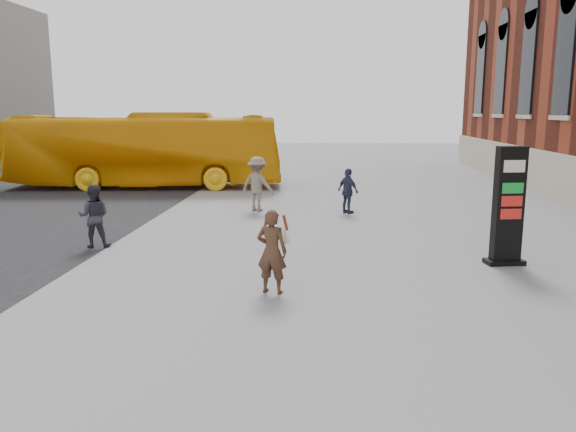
# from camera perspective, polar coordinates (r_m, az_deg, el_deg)

# --- Properties ---
(ground) EXTENTS (100.00, 100.00, 0.00)m
(ground) POSITION_cam_1_polar(r_m,az_deg,el_deg) (11.14, 0.95, -7.24)
(ground) COLOR #9E9EA3
(info_pylon) EXTENTS (0.91, 0.56, 2.66)m
(info_pylon) POSITION_cam_1_polar(r_m,az_deg,el_deg) (13.40, 21.46, 0.93)
(info_pylon) COLOR black
(info_pylon) RESTS_ON ground
(woman) EXTENTS (0.70, 0.66, 1.62)m
(woman) POSITION_cam_1_polar(r_m,az_deg,el_deg) (10.61, -1.64, -3.50)
(woman) COLOR #412418
(woman) RESTS_ON ground
(bus) EXTENTS (12.23, 3.97, 3.35)m
(bus) POSITION_cam_1_polar(r_m,az_deg,el_deg) (26.12, -14.13, 6.51)
(bus) COLOR #EBA50D
(bus) RESTS_ON road
(pedestrian_a) EXTENTS (0.88, 0.75, 1.60)m
(pedestrian_a) POSITION_cam_1_polar(r_m,az_deg,el_deg) (15.00, -19.11, 0.01)
(pedestrian_a) COLOR #2D2C36
(pedestrian_a) RESTS_ON ground
(pedestrian_b) EXTENTS (1.39, 1.12, 1.87)m
(pedestrian_b) POSITION_cam_1_polar(r_m,az_deg,el_deg) (19.38, -3.13, 3.27)
(pedestrian_b) COLOR gray
(pedestrian_b) RESTS_ON ground
(pedestrian_c) EXTENTS (0.88, 0.91, 1.52)m
(pedestrian_c) POSITION_cam_1_polar(r_m,az_deg,el_deg) (18.97, 6.12, 2.54)
(pedestrian_c) COLOR #2E324A
(pedestrian_c) RESTS_ON ground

